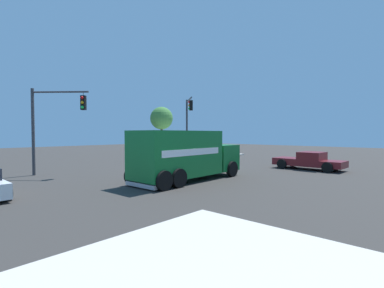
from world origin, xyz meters
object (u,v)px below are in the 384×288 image
object	(u,v)px
pedestrian_near_corner	(201,148)
delivery_truck	(185,155)
pedestrian_crossing	(155,147)
traffic_light_secondary	(51,118)
shade_tree_near	(161,118)
pickup_maroon	(309,160)
traffic_light_primary	(188,119)

from	to	relation	value
pedestrian_near_corner	delivery_truck	bearing A→B (deg)	37.63
pedestrian_crossing	traffic_light_secondary	bearing A→B (deg)	26.81
shade_tree_near	pedestrian_near_corner	bearing A→B (deg)	92.46
pickup_maroon	pedestrian_crossing	bearing A→B (deg)	-92.74
traffic_light_primary	traffic_light_secondary	xyz separation A→B (m)	(13.69, 0.28, -0.45)
traffic_light_secondary	pedestrian_near_corner	size ratio (longest dim) A/B	3.63
delivery_truck	shade_tree_near	bearing A→B (deg)	-127.98
traffic_light_primary	traffic_light_secondary	size ratio (longest dim) A/B	1.08
pedestrian_near_corner	shade_tree_near	distance (m)	8.07
traffic_light_secondary	pedestrian_near_corner	world-z (taller)	traffic_light_secondary
pedestrian_near_corner	pedestrian_crossing	world-z (taller)	pedestrian_crossing
pedestrian_crossing	shade_tree_near	bearing A→B (deg)	-143.46
pickup_maroon	pedestrian_near_corner	distance (m)	15.47
traffic_light_primary	pedestrian_near_corner	bearing A→B (deg)	-151.93
delivery_truck	pickup_maroon	bearing A→B (deg)	160.83
pedestrian_crossing	pedestrian_near_corner	bearing A→B (deg)	125.58
pedestrian_crossing	shade_tree_near	size ratio (longest dim) A/B	0.25
traffic_light_primary	pedestrian_crossing	distance (m)	8.59
pickup_maroon	pedestrian_near_corner	world-z (taller)	pedestrian_near_corner
delivery_truck	shade_tree_near	size ratio (longest dim) A/B	1.19
delivery_truck	shade_tree_near	world-z (taller)	shade_tree_near
pedestrian_near_corner	traffic_light_primary	bearing A→B (deg)	28.07
pedestrian_near_corner	pedestrian_crossing	bearing A→B (deg)	-54.42
delivery_truck	pedestrian_crossing	bearing A→B (deg)	-124.96
shade_tree_near	traffic_light_secondary	bearing A→B (deg)	28.55
traffic_light_secondary	pedestrian_crossing	distance (m)	17.89
pedestrian_near_corner	shade_tree_near	bearing A→B (deg)	-87.54
traffic_light_secondary	pedestrian_near_corner	distance (m)	19.64
delivery_truck	pedestrian_crossing	xyz separation A→B (m)	(-11.21, -16.03, -0.48)
traffic_light_secondary	pedestrian_crossing	bearing A→B (deg)	-153.19
traffic_light_secondary	shade_tree_near	world-z (taller)	shade_tree_near
pedestrian_near_corner	pickup_maroon	bearing A→B (deg)	73.68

